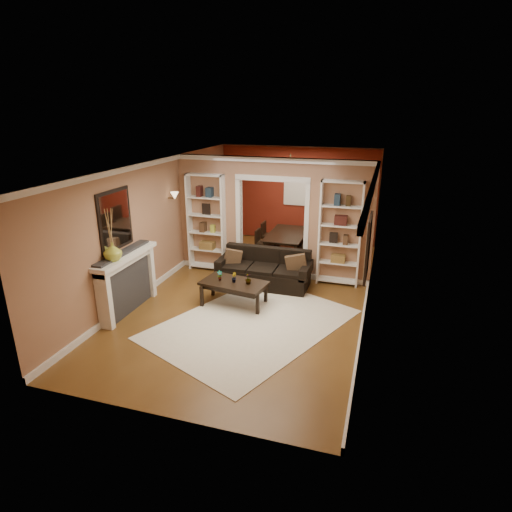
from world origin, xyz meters
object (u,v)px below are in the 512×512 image
(bookshelf_left, at_px, (207,223))
(coffee_table, at_px, (234,293))
(bookshelf_right, at_px, (340,234))
(dining_table, at_px, (288,244))
(fireplace, at_px, (129,283))
(sofa, at_px, (264,268))

(bookshelf_left, bearing_deg, coffee_table, -52.81)
(bookshelf_left, relative_size, bookshelf_right, 1.00)
(bookshelf_right, height_order, dining_table, bookshelf_right)
(bookshelf_right, xyz_separation_m, dining_table, (-1.47, 1.54, -0.85))
(fireplace, distance_m, dining_table, 4.62)
(sofa, distance_m, fireplace, 2.88)
(coffee_table, xyz_separation_m, fireplace, (-1.81, -0.85, 0.34))
(sofa, xyz_separation_m, coffee_table, (-0.30, -1.10, -0.16))
(bookshelf_left, xyz_separation_m, dining_table, (1.63, 1.54, -0.85))
(coffee_table, relative_size, fireplace, 0.75)
(coffee_table, bearing_deg, sofa, 83.03)
(bookshelf_right, xyz_separation_m, fireplace, (-3.64, -2.53, -0.57))
(sofa, bearing_deg, fireplace, -137.35)
(sofa, bearing_deg, coffee_table, -105.46)
(bookshelf_right, relative_size, dining_table, 1.34)
(coffee_table, distance_m, bookshelf_right, 2.64)
(bookshelf_right, bearing_deg, sofa, -159.15)
(dining_table, bearing_deg, fireplace, 151.96)
(bookshelf_left, relative_size, dining_table, 1.34)
(coffee_table, height_order, bookshelf_right, bookshelf_right)
(bookshelf_left, distance_m, dining_table, 2.39)
(bookshelf_right, bearing_deg, coffee_table, -137.43)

